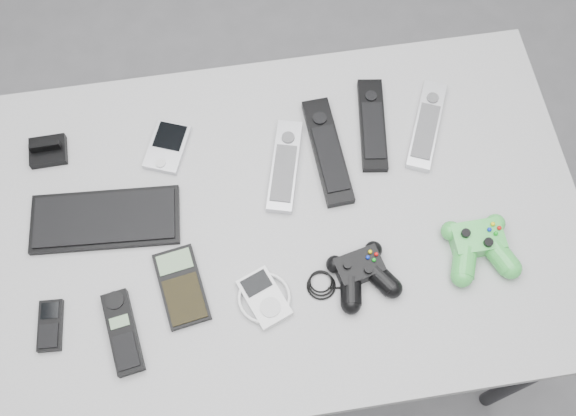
{
  "coord_description": "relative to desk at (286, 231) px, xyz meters",
  "views": [
    {
      "loc": [
        -0.12,
        -0.5,
        2.01
      ],
      "look_at": [
        -0.04,
        0.03,
        0.81
      ],
      "focal_mm": 42.0,
      "sensor_mm": 36.0,
      "label": 1
    }
  ],
  "objects": [
    {
      "name": "floor",
      "position": [
        0.04,
        -0.01,
        -0.72
      ],
      "size": [
        3.5,
        3.5,
        0.0
      ],
      "primitive_type": "plane",
      "color": "slate",
      "rests_on": "ground"
    },
    {
      "name": "cordless_handset",
      "position": [
        -0.33,
        -0.18,
        0.08
      ],
      "size": [
        0.07,
        0.16,
        0.02
      ],
      "primitive_type": "cube",
      "rotation": [
        0.0,
        0.0,
        0.16
      ],
      "color": "black",
      "rests_on": "desk"
    },
    {
      "name": "calculator",
      "position": [
        -0.22,
        -0.11,
        0.08
      ],
      "size": [
        0.1,
        0.16,
        0.02
      ],
      "primitive_type": "cube",
      "rotation": [
        0.0,
        0.0,
        0.16
      ],
      "color": "black",
      "rests_on": "desk"
    },
    {
      "name": "remote_black_a",
      "position": [
        0.11,
        0.13,
        0.08
      ],
      "size": [
        0.07,
        0.25,
        0.02
      ],
      "primitive_type": "cube",
      "rotation": [
        0.0,
        0.0,
        0.05
      ],
      "color": "black",
      "rests_on": "desk"
    },
    {
      "name": "remote_silver_a",
      "position": [
        0.01,
        0.11,
        0.08
      ],
      "size": [
        0.1,
        0.21,
        0.02
      ],
      "primitive_type": "cube",
      "rotation": [
        0.0,
        0.0,
        -0.27
      ],
      "color": "#B2B2B9",
      "rests_on": "desk"
    },
    {
      "name": "controller_green",
      "position": [
        0.35,
        -0.12,
        0.09
      ],
      "size": [
        0.14,
        0.15,
        0.05
      ],
      "primitive_type": null,
      "rotation": [
        0.0,
        0.0,
        0.02
      ],
      "color": "#278F40",
      "rests_on": "desk"
    },
    {
      "name": "remote_silver_b",
      "position": [
        0.32,
        0.16,
        0.08
      ],
      "size": [
        0.13,
        0.21,
        0.02
      ],
      "primitive_type": "cube",
      "rotation": [
        0.0,
        0.0,
        -0.41
      ],
      "color": "silver",
      "rests_on": "desk"
    },
    {
      "name": "desk",
      "position": [
        0.0,
        0.0,
        0.0
      ],
      "size": [
        1.18,
        0.76,
        0.79
      ],
      "color": "gray",
      "rests_on": "floor"
    },
    {
      "name": "pda_keyboard",
      "position": [
        -0.35,
        0.05,
        0.08
      ],
      "size": [
        0.3,
        0.14,
        0.02
      ],
      "primitive_type": "cube",
      "rotation": [
        0.0,
        0.0,
        -0.07
      ],
      "color": "black",
      "rests_on": "desk"
    },
    {
      "name": "controller_black",
      "position": [
        0.12,
        -0.14,
        0.09
      ],
      "size": [
        0.23,
        0.17,
        0.04
      ],
      "primitive_type": null,
      "rotation": [
        0.0,
        0.0,
        0.22
      ],
      "color": "black",
      "rests_on": "desk"
    },
    {
      "name": "dock_bracket",
      "position": [
        -0.46,
        0.22,
        0.09
      ],
      "size": [
        0.07,
        0.07,
        0.04
      ],
      "primitive_type": "cube",
      "rotation": [
        0.0,
        0.0,
        0.02
      ],
      "color": "black",
      "rests_on": "desk"
    },
    {
      "name": "remote_black_b",
      "position": [
        0.21,
        0.18,
        0.08
      ],
      "size": [
        0.08,
        0.22,
        0.02
      ],
      "primitive_type": "cube",
      "rotation": [
        0.0,
        0.0,
        -0.14
      ],
      "color": "black",
      "rests_on": "desk"
    },
    {
      "name": "mobile_phone",
      "position": [
        -0.46,
        -0.15,
        0.08
      ],
      "size": [
        0.05,
        0.1,
        0.02
      ],
      "primitive_type": "cube",
      "rotation": [
        0.0,
        0.0,
        -0.07
      ],
      "color": "black",
      "rests_on": "desk"
    },
    {
      "name": "pda",
      "position": [
        -0.22,
        0.19,
        0.08
      ],
      "size": [
        0.11,
        0.13,
        0.02
      ],
      "primitive_type": "cube",
      "rotation": [
        0.0,
        0.0,
        -0.38
      ],
      "color": "#B2B2B9",
      "rests_on": "desk"
    },
    {
      "name": "mp3_player",
      "position": [
        -0.07,
        -0.16,
        0.08
      ],
      "size": [
        0.13,
        0.14,
        0.02
      ],
      "primitive_type": "cube",
      "rotation": [
        0.0,
        0.0,
        0.38
      ],
      "color": "silver",
      "rests_on": "desk"
    }
  ]
}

